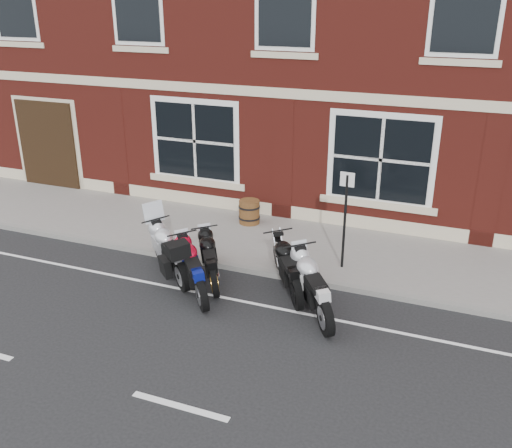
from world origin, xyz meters
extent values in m
plane|color=black|center=(0.00, 0.00, 0.00)|extent=(80.00, 80.00, 0.00)
cube|color=slate|center=(0.00, 3.00, 0.06)|extent=(30.00, 3.00, 0.12)
cube|color=slate|center=(0.00, 1.42, 0.06)|extent=(30.00, 0.16, 0.12)
cylinder|color=black|center=(-2.77, 1.25, 0.34)|extent=(0.59, 0.57, 0.68)
cylinder|color=black|center=(-1.63, 0.20, 0.34)|extent=(0.59, 0.57, 0.68)
cube|color=black|center=(-2.24, 0.76, 0.70)|extent=(0.80, 0.77, 0.23)
ellipsoid|color=silver|center=(-2.36, 0.87, 0.83)|extent=(0.70, 0.69, 0.34)
cube|color=black|center=(-1.93, 0.47, 0.79)|extent=(0.62, 0.60, 0.11)
cube|color=silver|center=(-2.75, 1.23, 1.23)|extent=(0.34, 0.36, 0.48)
cylinder|color=black|center=(-1.86, 0.81, 0.33)|extent=(0.53, 0.60, 0.67)
cylinder|color=black|center=(-0.90, -0.36, 0.33)|extent=(0.53, 0.60, 0.67)
cube|color=black|center=(-1.42, 0.27, 0.69)|extent=(0.72, 0.81, 0.23)
ellipsoid|color=red|center=(-1.52, 0.39, 0.81)|extent=(0.66, 0.69, 0.33)
cube|color=black|center=(-1.15, -0.06, 0.77)|extent=(0.57, 0.62, 0.10)
cylinder|color=black|center=(-1.63, 1.41, 0.31)|extent=(0.43, 0.60, 0.62)
cylinder|color=black|center=(-0.90, 0.21, 0.31)|extent=(0.43, 0.60, 0.62)
cube|color=black|center=(-1.29, 0.85, 0.64)|extent=(0.60, 0.79, 0.21)
ellipsoid|color=black|center=(-1.37, 0.98, 0.76)|extent=(0.58, 0.65, 0.31)
cube|color=black|center=(-1.09, 0.52, 0.72)|extent=(0.49, 0.59, 0.10)
cylinder|color=black|center=(0.66, 1.03, 0.35)|extent=(0.50, 0.67, 0.71)
cylinder|color=black|center=(1.53, -0.32, 0.35)|extent=(0.50, 0.67, 0.71)
cube|color=black|center=(1.07, 0.40, 0.73)|extent=(0.70, 0.88, 0.24)
ellipsoid|color=#BBBBC0|center=(0.98, 0.54, 0.86)|extent=(0.67, 0.73, 0.35)
cube|color=black|center=(1.31, 0.03, 0.82)|extent=(0.57, 0.66, 0.11)
cylinder|color=black|center=(-0.01, 1.65, 0.34)|extent=(0.47, 0.64, 0.67)
cylinder|color=black|center=(0.78, 0.35, 0.34)|extent=(0.47, 0.64, 0.67)
cube|color=black|center=(0.36, 1.04, 0.69)|extent=(0.65, 0.85, 0.23)
ellipsoid|color=black|center=(0.27, 1.18, 0.82)|extent=(0.63, 0.70, 0.34)
cube|color=black|center=(0.58, 0.69, 0.78)|extent=(0.53, 0.63, 0.10)
cylinder|color=#431C11|center=(-1.64, 3.82, 0.43)|extent=(0.53, 0.53, 0.62)
cylinder|color=black|center=(-1.64, 3.82, 0.28)|extent=(0.56, 0.56, 0.04)
cylinder|color=black|center=(-1.64, 3.82, 0.58)|extent=(0.56, 0.56, 0.04)
cylinder|color=black|center=(1.20, 2.20, 1.17)|extent=(0.06, 0.06, 2.10)
cube|color=silver|center=(1.20, 2.20, 2.13)|extent=(0.31, 0.04, 0.31)
camera|label=1|loc=(3.54, -8.93, 5.75)|focal=40.00mm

